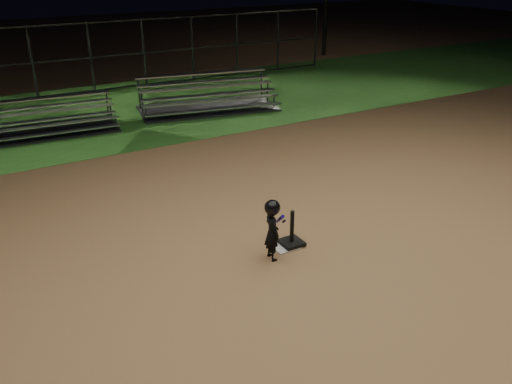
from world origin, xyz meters
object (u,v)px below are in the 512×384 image
Objects in this scene: home_plate at (284,245)px; child_batter at (272,228)px; bleacher_right at (208,103)px; batting_tee at (292,238)px; bleacher_left at (50,126)px.

child_batter is (-0.40, -0.23, 0.56)m from home_plate.
batting_tee is at bearing -95.64° from bleacher_right.
batting_tee is 9.08m from bleacher_right.
child_batter reaches higher than bleacher_left.
home_plate is at bearing -70.65° from bleacher_left.
bleacher_right is (3.01, 8.93, -0.35)m from child_batter.
child_batter reaches higher than batting_tee.
child_batter is at bearing -159.37° from batting_tee.
bleacher_left is (-2.48, 8.75, 0.05)m from batting_tee.
bleacher_left is at bearing 16.14° from child_batter.
child_batter is (-0.53, -0.20, 0.44)m from batting_tee.
batting_tee is 0.72m from child_batter.
bleacher_left is at bearing -170.04° from bleacher_right.
batting_tee is at bearing -69.93° from bleacher_left.
bleacher_left reaches higher than batting_tee.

